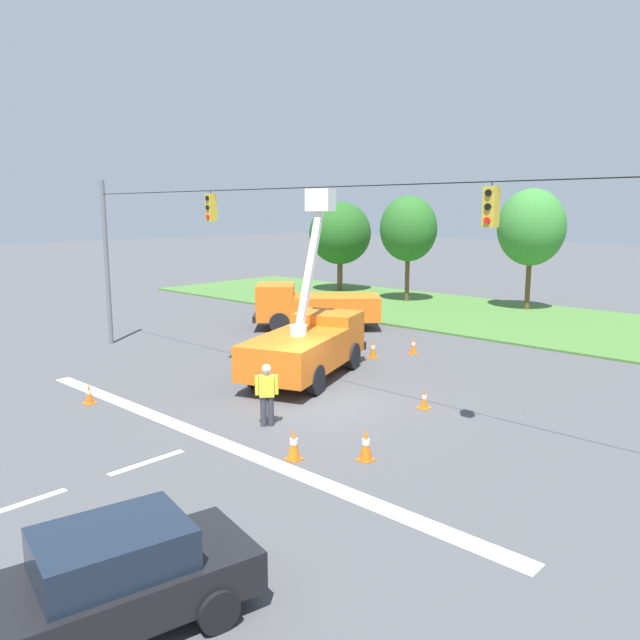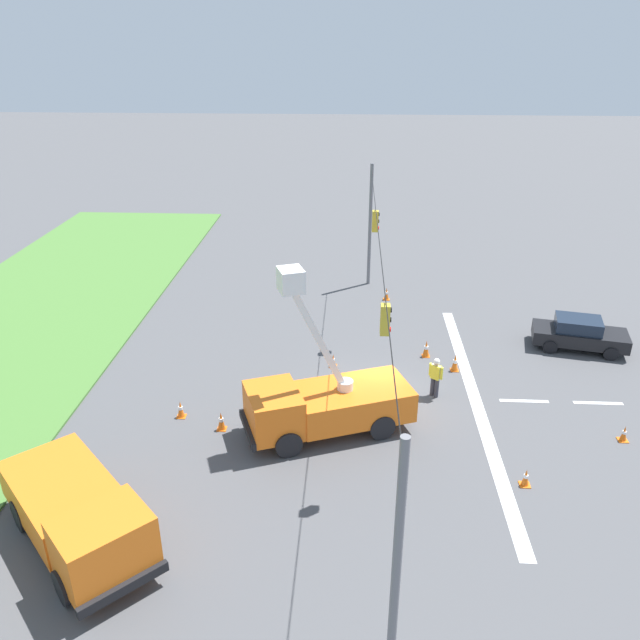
{
  "view_description": "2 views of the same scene",
  "coord_description": "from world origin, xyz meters",
  "px_view_note": "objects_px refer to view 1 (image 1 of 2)",
  "views": [
    {
      "loc": [
        12.61,
        -13.69,
        5.97
      ],
      "look_at": [
        -0.83,
        0.74,
        2.45
      ],
      "focal_mm": 35.0,
      "sensor_mm": 36.0,
      "label": 1
    },
    {
      "loc": [
        -22.37,
        1.05,
        13.8
      ],
      "look_at": [
        2.22,
        2.35,
        2.45
      ],
      "focal_mm": 35.0,
      "sensor_mm": 36.0,
      "label": 2
    }
  ],
  "objects_px": {
    "traffic_cone_foreground_right": "(294,444)",
    "traffic_cone_near_bucket": "(424,399)",
    "utility_truck_support_near": "(313,306)",
    "traffic_cone_foreground_left": "(373,349)",
    "tree_west": "(408,229)",
    "sedan_black": "(106,582)",
    "traffic_cone_far_left": "(366,444)",
    "tree_centre": "(531,227)",
    "road_worker": "(267,391)",
    "tree_far_west": "(340,233)",
    "traffic_cone_mid_right": "(413,345)",
    "traffic_cone_lane_edge_b": "(89,394)",
    "utility_truck_bucket_lift": "(308,341)"
  },
  "relations": [
    {
      "from": "traffic_cone_foreground_right",
      "to": "traffic_cone_near_bucket",
      "type": "distance_m",
      "value": 5.47
    },
    {
      "from": "utility_truck_support_near",
      "to": "traffic_cone_foreground_left",
      "type": "distance_m",
      "value": 6.82
    },
    {
      "from": "tree_west",
      "to": "traffic_cone_foreground_right",
      "type": "distance_m",
      "value": 26.91
    },
    {
      "from": "sedan_black",
      "to": "traffic_cone_far_left",
      "type": "distance_m",
      "value": 7.45
    },
    {
      "from": "tree_west",
      "to": "tree_centre",
      "type": "height_order",
      "value": "tree_centre"
    },
    {
      "from": "tree_west",
      "to": "tree_centre",
      "type": "bearing_deg",
      "value": 15.73
    },
    {
      "from": "tree_west",
      "to": "road_worker",
      "type": "height_order",
      "value": "tree_west"
    },
    {
      "from": "tree_far_west",
      "to": "sedan_black",
      "type": "distance_m",
      "value": 37.75
    },
    {
      "from": "traffic_cone_mid_right",
      "to": "traffic_cone_lane_edge_b",
      "type": "xyz_separation_m",
      "value": [
        -3.45,
        -12.57,
        -0.04
      ]
    },
    {
      "from": "tree_far_west",
      "to": "tree_west",
      "type": "xyz_separation_m",
      "value": [
        6.65,
        -1.01,
        0.48
      ]
    },
    {
      "from": "sedan_black",
      "to": "road_worker",
      "type": "height_order",
      "value": "road_worker"
    },
    {
      "from": "traffic_cone_foreground_right",
      "to": "traffic_cone_far_left",
      "type": "relative_size",
      "value": 1.0
    },
    {
      "from": "utility_truck_bucket_lift",
      "to": "traffic_cone_near_bucket",
      "type": "xyz_separation_m",
      "value": [
        5.08,
        -0.19,
        -1.01
      ]
    },
    {
      "from": "tree_centre",
      "to": "utility_truck_support_near",
      "type": "xyz_separation_m",
      "value": [
        -5.44,
        -12.74,
        -3.74
      ]
    },
    {
      "from": "tree_far_west",
      "to": "traffic_cone_mid_right",
      "type": "relative_size",
      "value": 9.1
    },
    {
      "from": "tree_centre",
      "to": "traffic_cone_mid_right",
      "type": "xyz_separation_m",
      "value": [
        1.44,
        -13.86,
        -4.56
      ]
    },
    {
      "from": "road_worker",
      "to": "traffic_cone_mid_right",
      "type": "xyz_separation_m",
      "value": [
        -2.1,
        10.16,
        -0.65
      ]
    },
    {
      "from": "sedan_black",
      "to": "traffic_cone_near_bucket",
      "type": "height_order",
      "value": "sedan_black"
    },
    {
      "from": "utility_truck_bucket_lift",
      "to": "road_worker",
      "type": "xyz_separation_m",
      "value": [
        2.75,
        -4.48,
        -0.3
      ]
    },
    {
      "from": "road_worker",
      "to": "traffic_cone_lane_edge_b",
      "type": "height_order",
      "value": "road_worker"
    },
    {
      "from": "sedan_black",
      "to": "traffic_cone_foreground_left",
      "type": "xyz_separation_m",
      "value": [
        -7.62,
        15.75,
        -0.41
      ]
    },
    {
      "from": "traffic_cone_far_left",
      "to": "tree_far_west",
      "type": "bearing_deg",
      "value": 132.32
    },
    {
      "from": "utility_truck_support_near",
      "to": "utility_truck_bucket_lift",
      "type": "bearing_deg",
      "value": -47.45
    },
    {
      "from": "tree_west",
      "to": "traffic_cone_foreground_left",
      "type": "relative_size",
      "value": 8.93
    },
    {
      "from": "traffic_cone_lane_edge_b",
      "to": "traffic_cone_far_left",
      "type": "xyz_separation_m",
      "value": [
        9.09,
        2.39,
        0.09
      ]
    },
    {
      "from": "tree_far_west",
      "to": "traffic_cone_far_left",
      "type": "bearing_deg",
      "value": -47.68
    },
    {
      "from": "traffic_cone_near_bucket",
      "to": "traffic_cone_far_left",
      "type": "bearing_deg",
      "value": -74.41
    },
    {
      "from": "tree_far_west",
      "to": "traffic_cone_far_left",
      "type": "height_order",
      "value": "tree_far_west"
    },
    {
      "from": "traffic_cone_mid_right",
      "to": "utility_truck_support_near",
      "type": "bearing_deg",
      "value": 170.73
    },
    {
      "from": "tree_centre",
      "to": "road_worker",
      "type": "height_order",
      "value": "tree_centre"
    },
    {
      "from": "traffic_cone_mid_right",
      "to": "utility_truck_bucket_lift",
      "type": "bearing_deg",
      "value": -96.48
    },
    {
      "from": "tree_west",
      "to": "traffic_cone_far_left",
      "type": "distance_m",
      "value": 26.6
    },
    {
      "from": "utility_truck_support_near",
      "to": "sedan_black",
      "type": "bearing_deg",
      "value": -53.61
    },
    {
      "from": "traffic_cone_foreground_left",
      "to": "traffic_cone_near_bucket",
      "type": "xyz_separation_m",
      "value": [
        5.2,
        -4.09,
        -0.09
      ]
    },
    {
      "from": "utility_truck_support_near",
      "to": "traffic_cone_lane_edge_b",
      "type": "bearing_deg",
      "value": -75.9
    },
    {
      "from": "traffic_cone_lane_edge_b",
      "to": "traffic_cone_far_left",
      "type": "bearing_deg",
      "value": 14.75
    },
    {
      "from": "tree_far_west",
      "to": "sedan_black",
      "type": "height_order",
      "value": "tree_far_west"
    },
    {
      "from": "tree_far_west",
      "to": "utility_truck_bucket_lift",
      "type": "xyz_separation_m",
      "value": [
        14.67,
        -18.51,
        -2.94
      ]
    },
    {
      "from": "utility_truck_bucket_lift",
      "to": "sedan_black",
      "type": "height_order",
      "value": "utility_truck_bucket_lift"
    },
    {
      "from": "tree_west",
      "to": "utility_truck_support_near",
      "type": "relative_size",
      "value": 1.09
    },
    {
      "from": "traffic_cone_foreground_right",
      "to": "traffic_cone_far_left",
      "type": "height_order",
      "value": "traffic_cone_far_left"
    },
    {
      "from": "tree_far_west",
      "to": "traffic_cone_mid_right",
      "type": "xyz_separation_m",
      "value": [
        15.32,
        -12.84,
        -3.89
      ]
    },
    {
      "from": "tree_west",
      "to": "utility_truck_bucket_lift",
      "type": "xyz_separation_m",
      "value": [
        8.02,
        -17.5,
        -3.42
      ]
    },
    {
      "from": "tree_far_west",
      "to": "traffic_cone_lane_edge_b",
      "type": "bearing_deg",
      "value": -64.95
    },
    {
      "from": "utility_truck_bucket_lift",
      "to": "tree_west",
      "type": "bearing_deg",
      "value": 114.63
    },
    {
      "from": "tree_far_west",
      "to": "utility_truck_bucket_lift",
      "type": "height_order",
      "value": "utility_truck_bucket_lift"
    },
    {
      "from": "road_worker",
      "to": "traffic_cone_mid_right",
      "type": "bearing_deg",
      "value": 101.69
    },
    {
      "from": "traffic_cone_near_bucket",
      "to": "traffic_cone_lane_edge_b",
      "type": "bearing_deg",
      "value": -139.6
    },
    {
      "from": "tree_west",
      "to": "traffic_cone_lane_edge_b",
      "type": "xyz_separation_m",
      "value": [
        5.22,
        -24.39,
        -4.41
      ]
    },
    {
      "from": "sedan_black",
      "to": "traffic_cone_foreground_right",
      "type": "bearing_deg",
      "value": 112.09
    }
  ]
}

